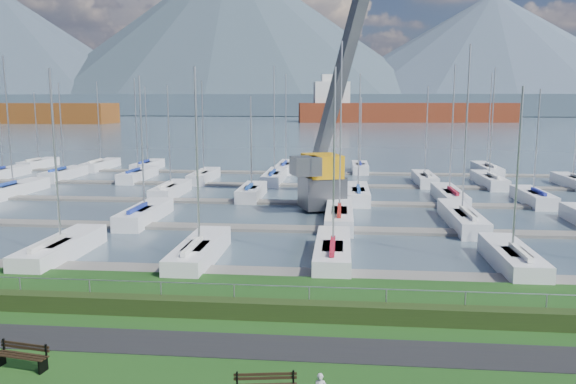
# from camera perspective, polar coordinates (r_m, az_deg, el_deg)

# --- Properties ---
(path) EXTENTS (160.00, 2.00, 0.04)m
(path) POSITION_cam_1_polar(r_m,az_deg,el_deg) (20.23, -4.26, -15.34)
(path) COLOR black
(path) RESTS_ON grass
(water) EXTENTS (800.00, 540.00, 0.20)m
(water) POSITION_cam_1_polar(r_m,az_deg,el_deg) (281.27, 4.92, 7.43)
(water) COLOR #445663
(hedge) EXTENTS (80.00, 0.70, 0.70)m
(hedge) POSITION_cam_1_polar(r_m,az_deg,el_deg) (22.47, -3.12, -11.82)
(hedge) COLOR #223212
(hedge) RESTS_ON grass
(fence) EXTENTS (80.00, 0.04, 0.04)m
(fence) POSITION_cam_1_polar(r_m,az_deg,el_deg) (22.55, -2.99, -9.44)
(fence) COLOR #9B9EA3
(fence) RESTS_ON grass
(foothill) EXTENTS (900.00, 80.00, 12.00)m
(foothill) POSITION_cam_1_polar(r_m,az_deg,el_deg) (351.14, 5.08, 8.83)
(foothill) COLOR #485969
(foothill) RESTS_ON water
(mountains) EXTENTS (1190.00, 360.00, 115.00)m
(mountains) POSITION_cam_1_polar(r_m,az_deg,el_deg) (427.48, 6.27, 14.34)
(mountains) COLOR #3B4756
(mountains) RESTS_ON water
(docks) EXTENTS (90.00, 41.60, 0.25)m
(docks) POSITION_cam_1_polar(r_m,az_deg,el_deg) (48.01, 1.61, -1.12)
(docks) COLOR gray
(docks) RESTS_ON water
(bench_left) EXTENTS (1.84, 0.72, 0.85)m
(bench_left) POSITION_cam_1_polar(r_m,az_deg,el_deg) (20.38, -25.39, -14.81)
(bench_left) COLOR black
(bench_left) RESTS_ON grass
(crane) EXTENTS (7.53, 12.99, 22.35)m
(crane) POSITION_cam_1_polar(r_m,az_deg,el_deg) (45.91, 4.14, 5.37)
(crane) COLOR #4F5055
(crane) RESTS_ON water
(cargo_ship_mid) EXTENTS (89.51, 27.23, 21.50)m
(cargo_ship_mid) POSITION_cam_1_polar(r_m,az_deg,el_deg) (239.09, 10.80, 7.96)
(cargo_ship_mid) COLOR maroon
(cargo_ship_mid) RESTS_ON water
(sailboat_fleet) EXTENTS (75.20, 49.36, 13.05)m
(sailboat_fleet) POSITION_cam_1_polar(r_m,az_deg,el_deg) (49.90, -0.27, 5.75)
(sailboat_fleet) COLOR white
(sailboat_fleet) RESTS_ON water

